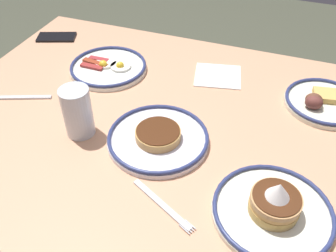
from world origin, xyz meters
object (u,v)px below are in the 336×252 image
at_px(plate_near_main, 108,67).
at_px(plate_center_pancakes, 324,102).
at_px(fork_far, 163,205).
at_px(cell_phone, 57,37).
at_px(plate_far_companion, 158,138).
at_px(paper_napkin, 218,76).
at_px(fork_near, 18,97).
at_px(drinking_glass, 78,114).
at_px(plate_far_side, 273,209).

bearing_deg(plate_near_main, plate_center_pancakes, -176.18).
bearing_deg(fork_far, cell_phone, -41.93).
bearing_deg(plate_far_companion, paper_napkin, -101.04).
xyz_separation_m(paper_napkin, fork_near, (0.55, 0.33, 0.00)).
bearing_deg(fork_far, fork_near, -21.86).
xyz_separation_m(plate_far_companion, cell_phone, (0.58, -0.41, -0.01)).
bearing_deg(plate_center_pancakes, plate_far_companion, 38.00).
relative_size(drinking_glass, fork_far, 0.79).
bearing_deg(drinking_glass, cell_phone, -50.29).
distance_m(drinking_glass, fork_far, 0.34).
bearing_deg(paper_napkin, fork_near, 31.23).
xyz_separation_m(plate_far_side, fork_near, (0.80, -0.16, -0.02)).
relative_size(drinking_glass, cell_phone, 0.98).
distance_m(plate_far_side, fork_far, 0.24).
height_order(plate_center_pancakes, plate_far_side, plate_far_side).
bearing_deg(plate_near_main, plate_far_companion, 136.67).
height_order(cell_phone, fork_far, cell_phone).
bearing_deg(paper_napkin, fork_far, 91.66).
relative_size(plate_center_pancakes, plate_far_companion, 0.86).
height_order(plate_center_pancakes, fork_near, plate_center_pancakes).
xyz_separation_m(plate_far_side, fork_far, (0.23, 0.06, -0.02)).
distance_m(plate_far_companion, drinking_glass, 0.22).
bearing_deg(plate_near_main, drinking_glass, 103.47).
bearing_deg(plate_far_side, fork_far, 14.68).
distance_m(plate_center_pancakes, cell_phone, 0.99).
bearing_deg(plate_near_main, cell_phone, -24.80).
bearing_deg(cell_phone, fork_near, 85.23).
xyz_separation_m(plate_far_companion, fork_far, (-0.09, 0.19, -0.01)).
height_order(paper_napkin, fork_far, fork_far).
xyz_separation_m(plate_center_pancakes, fork_near, (0.88, 0.29, -0.01)).
bearing_deg(paper_napkin, plate_center_pancakes, 172.24).
bearing_deg(cell_phone, plate_near_main, 134.50).
height_order(plate_near_main, plate_center_pancakes, plate_center_pancakes).
distance_m(cell_phone, paper_napkin, 0.66).
bearing_deg(paper_napkin, plate_far_side, 116.74).
relative_size(plate_far_companion, cell_phone, 1.89).
distance_m(fork_near, fork_far, 0.61).
xyz_separation_m(cell_phone, paper_napkin, (-0.65, 0.04, -0.00)).
bearing_deg(plate_center_pancakes, paper_napkin, -7.76).
distance_m(plate_far_side, drinking_glass, 0.54).
distance_m(drinking_glass, paper_napkin, 0.50).
height_order(plate_near_main, paper_napkin, plate_near_main).
bearing_deg(paper_napkin, cell_phone, -3.89).
bearing_deg(plate_center_pancakes, fork_far, 58.01).
relative_size(plate_far_side, fork_far, 1.50).
height_order(fork_near, fork_far, same).
height_order(plate_center_pancakes, drinking_glass, drinking_glass).
relative_size(paper_napkin, fork_near, 0.78).
distance_m(plate_center_pancakes, paper_napkin, 0.34).
relative_size(plate_far_side, cell_phone, 1.85).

